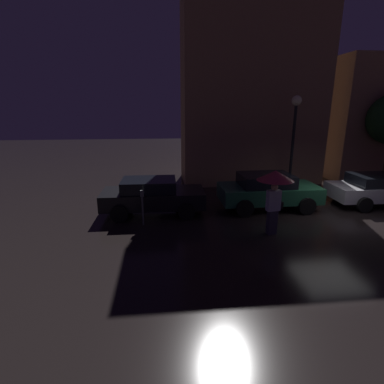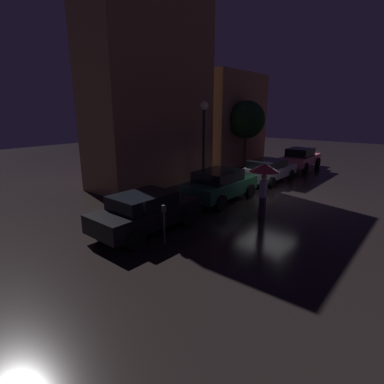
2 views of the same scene
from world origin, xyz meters
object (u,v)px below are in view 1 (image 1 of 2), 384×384
at_px(parked_car_green, 268,190).
at_px(parking_meter, 142,204).
at_px(pedestrian_with_umbrella, 275,183).
at_px(street_lamp_near, 295,123).
at_px(parked_car_black, 152,195).
at_px(parked_car_silver, 381,189).

bearing_deg(parked_car_green, parking_meter, -165.48).
xyz_separation_m(pedestrian_with_umbrella, street_lamp_near, (2.74, 5.01, 1.58)).
height_order(parked_car_green, pedestrian_with_umbrella, pedestrian_with_umbrella).
relative_size(pedestrian_with_umbrella, parking_meter, 1.68).
xyz_separation_m(pedestrian_with_umbrella, parking_meter, (-4.23, 1.22, -0.94)).
relative_size(parked_car_green, street_lamp_near, 0.88).
bearing_deg(parked_car_black, parked_car_green, 2.63).
bearing_deg(parking_meter, parked_car_green, 15.05).
bearing_deg(street_lamp_near, pedestrian_with_umbrella, -118.64).
bearing_deg(parked_car_silver, pedestrian_with_umbrella, -154.42).
height_order(parked_car_silver, pedestrian_with_umbrella, pedestrian_with_umbrella).
relative_size(parking_meter, street_lamp_near, 0.28).
bearing_deg(street_lamp_near, parked_car_silver, -40.30).
xyz_separation_m(parked_car_black, pedestrian_with_umbrella, (3.92, -2.41, 1.00)).
height_order(parked_car_green, parking_meter, parked_car_green).
xyz_separation_m(parked_car_green, parked_car_silver, (4.92, -0.04, -0.06)).
distance_m(parked_car_silver, street_lamp_near, 4.65).
bearing_deg(parked_car_green, street_lamp_near, 50.44).
relative_size(parked_car_silver, street_lamp_near, 0.94).
bearing_deg(parked_car_black, street_lamp_near, 22.15).
xyz_separation_m(parked_car_silver, pedestrian_with_umbrella, (-5.67, -2.52, 1.03)).
height_order(parked_car_silver, parking_meter, parked_car_silver).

